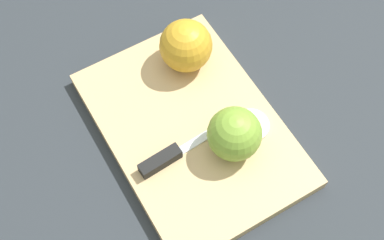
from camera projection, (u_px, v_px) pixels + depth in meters
name	position (u px, v px, depth m)	size (l,w,h in m)	color
ground_plane	(192.00, 132.00, 0.88)	(4.00, 4.00, 0.00)	#282D33
cutting_board	(192.00, 129.00, 0.87)	(0.39, 0.29, 0.02)	tan
apple_half_left	(186.00, 46.00, 0.88)	(0.09, 0.09, 0.09)	gold
apple_half_right	(235.00, 134.00, 0.81)	(0.08, 0.08, 0.08)	olive
knife	(165.00, 158.00, 0.83)	(0.02, 0.16, 0.02)	silver
apple_slice	(251.00, 125.00, 0.86)	(0.06, 0.06, 0.01)	#EFE5C6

